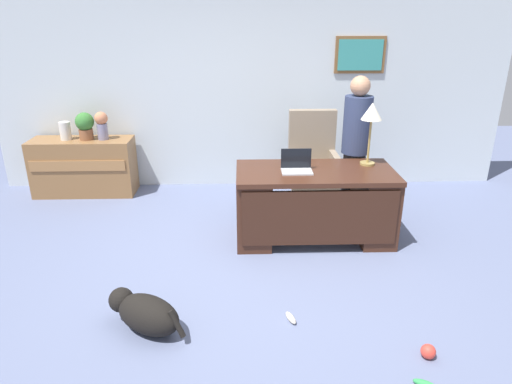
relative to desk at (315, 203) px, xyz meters
name	(u,v)px	position (x,y,z in m)	size (l,w,h in m)	color
ground_plane	(258,277)	(-0.64, -0.79, -0.42)	(12.00, 12.00, 0.00)	slate
back_wall	(252,89)	(-0.63, 1.81, 0.93)	(7.00, 0.16, 2.70)	silver
desk	(315,203)	(0.00, 0.00, 0.00)	(1.67, 0.81, 0.78)	#422316
credenza	(84,167)	(-2.92, 1.46, -0.04)	(1.34, 0.50, 0.76)	olive
armchair	(313,164)	(0.13, 1.05, 0.10)	(0.60, 0.59, 1.19)	gray
person_standing	(355,147)	(0.54, 0.58, 0.45)	(0.32, 0.32, 1.69)	#262323
dog_lying	(145,313)	(-1.55, -1.52, -0.27)	(0.66, 0.55, 0.30)	black
laptop	(296,166)	(-0.21, 0.02, 0.42)	(0.32, 0.22, 0.23)	#B2B5BA
desk_lamp	(372,116)	(0.59, 0.21, 0.90)	(0.22, 0.22, 0.68)	#9E8447
vase_with_flowers	(102,124)	(-2.62, 1.46, 0.54)	(0.17, 0.17, 0.37)	gray
vase_empty	(65,131)	(-3.10, 1.46, 0.46)	(0.14, 0.14, 0.24)	silver
potted_plant	(85,125)	(-2.84, 1.46, 0.54)	(0.24, 0.24, 0.36)	brown
dog_toy_ball	(428,351)	(0.55, -1.91, -0.37)	(0.11, 0.11, 0.11)	#E53F33
dog_toy_bone	(425,384)	(0.43, -2.19, -0.40)	(0.16, 0.05, 0.05)	green
dog_toy_plush	(291,318)	(-0.40, -1.45, -0.40)	(0.16, 0.05, 0.05)	beige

